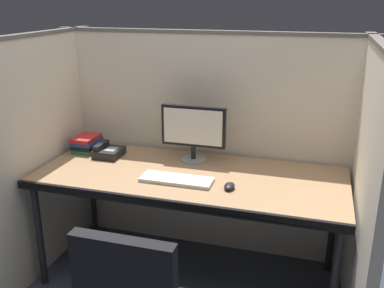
# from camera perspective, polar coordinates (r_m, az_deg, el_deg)

# --- Properties ---
(cubicle_partition_rear) EXTENTS (2.21, 0.06, 1.57)m
(cubicle_partition_rear) POSITION_cam_1_polar(r_m,az_deg,el_deg) (3.08, 2.09, -0.04)
(cubicle_partition_rear) COLOR beige
(cubicle_partition_rear) RESTS_ON ground
(cubicle_partition_left) EXTENTS (0.06, 1.41, 1.57)m
(cubicle_partition_left) POSITION_cam_1_polar(r_m,az_deg,el_deg) (3.03, -19.24, -1.49)
(cubicle_partition_left) COLOR beige
(cubicle_partition_left) RESTS_ON ground
(cubicle_partition_right) EXTENTS (0.06, 1.41, 1.57)m
(cubicle_partition_right) POSITION_cam_1_polar(r_m,az_deg,el_deg) (2.50, 21.45, -5.98)
(cubicle_partition_right) COLOR beige
(cubicle_partition_right) RESTS_ON ground
(desk) EXTENTS (1.90, 0.80, 0.74)m
(desk) POSITION_cam_1_polar(r_m,az_deg,el_deg) (2.71, -0.38, -5.01)
(desk) COLOR #997551
(desk) RESTS_ON ground
(monitor_center) EXTENTS (0.43, 0.17, 0.37)m
(monitor_center) POSITION_cam_1_polar(r_m,az_deg,el_deg) (2.85, 0.17, 1.88)
(monitor_center) COLOR gray
(monitor_center) RESTS_ON desk
(keyboard_main) EXTENTS (0.43, 0.15, 0.02)m
(keyboard_main) POSITION_cam_1_polar(r_m,az_deg,el_deg) (2.59, -2.02, -4.69)
(keyboard_main) COLOR silver
(keyboard_main) RESTS_ON desk
(computer_mouse) EXTENTS (0.06, 0.10, 0.04)m
(computer_mouse) POSITION_cam_1_polar(r_m,az_deg,el_deg) (2.50, 4.92, -5.52)
(computer_mouse) COLOR black
(computer_mouse) RESTS_ON desk
(desk_phone) EXTENTS (0.17, 0.19, 0.09)m
(desk_phone) POSITION_cam_1_polar(r_m,az_deg,el_deg) (3.04, -10.92, -0.99)
(desk_phone) COLOR black
(desk_phone) RESTS_ON desk
(book_stack) EXTENTS (0.16, 0.22, 0.11)m
(book_stack) POSITION_cam_1_polar(r_m,az_deg,el_deg) (3.18, -13.58, 0.09)
(book_stack) COLOR #26723F
(book_stack) RESTS_ON desk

